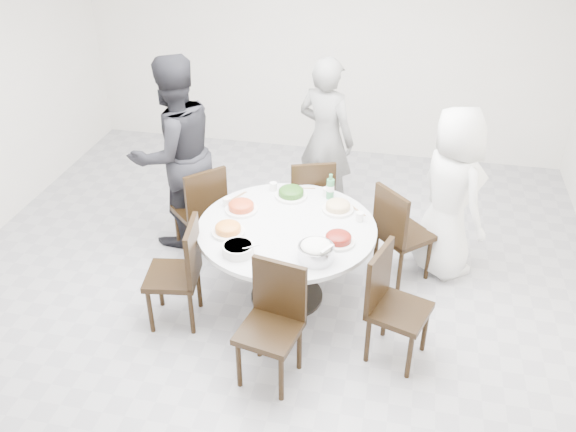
% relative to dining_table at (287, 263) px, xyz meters
% --- Properties ---
extents(floor, '(6.00, 6.00, 0.01)m').
position_rel_dining_table_xyz_m(floor, '(-0.19, 0.12, -0.38)').
color(floor, '#A6A5AA').
rests_on(floor, ground).
extents(wall_back, '(6.00, 0.01, 2.80)m').
position_rel_dining_table_xyz_m(wall_back, '(-0.19, 3.12, 1.02)').
color(wall_back, white).
rests_on(wall_back, ground).
extents(dining_table, '(1.50, 1.50, 0.75)m').
position_rel_dining_table_xyz_m(dining_table, '(0.00, 0.00, 0.00)').
color(dining_table, silver).
rests_on(dining_table, floor).
extents(chair_ne, '(0.59, 0.59, 0.95)m').
position_rel_dining_table_xyz_m(chair_ne, '(0.97, 0.54, 0.10)').
color(chair_ne, black).
rests_on(chair_ne, floor).
extents(chair_n, '(0.53, 0.53, 0.95)m').
position_rel_dining_table_xyz_m(chair_n, '(0.03, 0.96, 0.10)').
color(chair_n, black).
rests_on(chair_n, floor).
extents(chair_nw, '(0.59, 0.59, 0.95)m').
position_rel_dining_table_xyz_m(chair_nw, '(-0.98, 0.56, 0.10)').
color(chair_nw, black).
rests_on(chair_nw, floor).
extents(chair_sw, '(0.48, 0.48, 0.95)m').
position_rel_dining_table_xyz_m(chair_sw, '(-0.86, -0.48, 0.10)').
color(chair_sw, black).
rests_on(chair_sw, floor).
extents(chair_s, '(0.50, 0.50, 0.95)m').
position_rel_dining_table_xyz_m(chair_s, '(0.07, -0.96, 0.10)').
color(chair_s, black).
rests_on(chair_s, floor).
extents(chair_se, '(0.53, 0.53, 0.95)m').
position_rel_dining_table_xyz_m(chair_se, '(0.99, -0.54, 0.10)').
color(chair_se, black).
rests_on(chair_se, floor).
extents(diner_right, '(0.87, 0.95, 1.62)m').
position_rel_dining_table_xyz_m(diner_right, '(1.34, 0.73, 0.44)').
color(diner_right, white).
rests_on(diner_right, floor).
extents(diner_middle, '(0.74, 0.63, 1.73)m').
position_rel_dining_table_xyz_m(diner_middle, '(0.09, 1.53, 0.49)').
color(diner_middle, black).
rests_on(diner_middle, floor).
extents(diner_left, '(1.15, 1.17, 1.90)m').
position_rel_dining_table_xyz_m(diner_left, '(-1.24, 0.73, 0.58)').
color(diner_left, black).
rests_on(diner_left, floor).
extents(dish_greens, '(0.29, 0.29, 0.08)m').
position_rel_dining_table_xyz_m(dish_greens, '(-0.06, 0.49, 0.41)').
color(dish_greens, white).
rests_on(dish_greens, dining_table).
extents(dish_pale, '(0.27, 0.27, 0.07)m').
position_rel_dining_table_xyz_m(dish_pale, '(0.38, 0.33, 0.41)').
color(dish_pale, white).
rests_on(dish_pale, dining_table).
extents(dish_orange, '(0.28, 0.28, 0.08)m').
position_rel_dining_table_xyz_m(dish_orange, '(-0.44, 0.16, 0.41)').
color(dish_orange, white).
rests_on(dish_orange, dining_table).
extents(dish_redbrown, '(0.27, 0.27, 0.07)m').
position_rel_dining_table_xyz_m(dish_redbrown, '(0.45, -0.16, 0.41)').
color(dish_redbrown, white).
rests_on(dish_redbrown, dining_table).
extents(dish_tofu, '(0.27, 0.27, 0.07)m').
position_rel_dining_table_xyz_m(dish_tofu, '(-0.45, -0.20, 0.41)').
color(dish_tofu, white).
rests_on(dish_tofu, dining_table).
extents(rice_bowl, '(0.28, 0.28, 0.12)m').
position_rel_dining_table_xyz_m(rice_bowl, '(0.31, -0.41, 0.44)').
color(rice_bowl, silver).
rests_on(rice_bowl, dining_table).
extents(soup_bowl, '(0.25, 0.25, 0.08)m').
position_rel_dining_table_xyz_m(soup_bowl, '(-0.29, -0.46, 0.41)').
color(soup_bowl, white).
rests_on(soup_bowl, dining_table).
extents(beverage_bottle, '(0.07, 0.07, 0.24)m').
position_rel_dining_table_xyz_m(beverage_bottle, '(0.28, 0.54, 0.49)').
color(beverage_bottle, '#327D49').
rests_on(beverage_bottle, dining_table).
extents(tea_cups, '(0.07, 0.07, 0.08)m').
position_rel_dining_table_xyz_m(tea_cups, '(-0.03, 0.62, 0.42)').
color(tea_cups, white).
rests_on(tea_cups, dining_table).
extents(chopsticks, '(0.24, 0.04, 0.01)m').
position_rel_dining_table_xyz_m(chopsticks, '(0.04, 0.65, 0.38)').
color(chopsticks, '#A97F5A').
rests_on(chopsticks, dining_table).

